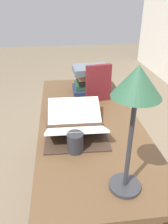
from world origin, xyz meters
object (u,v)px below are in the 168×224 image
at_px(open_book, 75,123).
at_px(book_stack_tall, 91,79).
at_px(book_standing_upright, 98,83).
at_px(coffee_mug, 75,142).
at_px(reading_lamp, 136,95).

distance_m(open_book, book_stack_tall, 0.57).
distance_m(book_standing_upright, coffee_mug, 0.62).
bearing_deg(open_book, book_stack_tall, 163.82).
bearing_deg(coffee_mug, book_standing_upright, 159.25).
bearing_deg(book_standing_upright, reading_lamp, -12.60).
relative_size(reading_lamp, coffee_mug, 4.96).
relative_size(book_standing_upright, coffee_mug, 2.62).
height_order(open_book, book_stack_tall, book_stack_tall).
bearing_deg(book_standing_upright, coffee_mug, -30.72).
distance_m(book_stack_tall, reading_lamp, 1.07).
xyz_separation_m(open_book, coffee_mug, (0.22, -0.02, 0.02)).
bearing_deg(open_book, reading_lamp, 20.36).
xyz_separation_m(book_standing_upright, reading_lamp, (0.84, -0.04, 0.28)).
distance_m(open_book, reading_lamp, 0.64).
height_order(book_stack_tall, coffee_mug, book_stack_tall).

